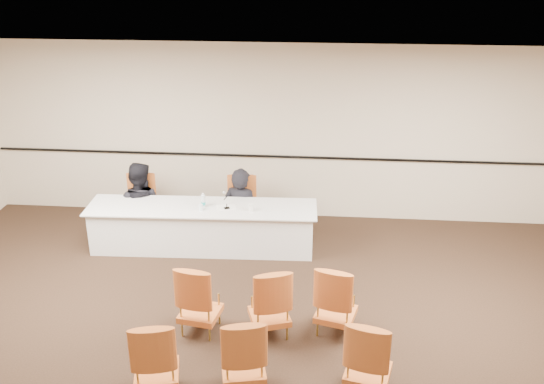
{
  "coord_description": "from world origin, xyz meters",
  "views": [
    {
      "loc": [
        0.74,
        -5.71,
        4.55
      ],
      "look_at": [
        0.02,
        2.6,
        1.02
      ],
      "focal_mm": 40.0,
      "sensor_mm": 36.0,
      "label": 1
    }
  ],
  "objects_px": {
    "panel_table": "(203,227)",
    "aud_chair_back_mid": "(243,352)",
    "panelist_second": "(140,210)",
    "aud_chair_front_left": "(200,297)",
    "drinking_glass": "(201,207)",
    "aud_chair_back_left": "(155,356)",
    "coffee_cup": "(251,207)",
    "aud_chair_front_mid": "(269,301)",
    "aud_chair_front_right": "(336,298)",
    "panelist_main": "(241,217)",
    "water_bottle": "(203,200)",
    "panelist_second_chair": "(140,205)",
    "aud_chair_back_right": "(369,356)",
    "microphone": "(227,201)",
    "panelist_main_chair": "(241,207)"
  },
  "relations": [
    {
      "from": "panel_table",
      "to": "aud_chair_front_right",
      "type": "relative_size",
      "value": 3.72
    },
    {
      "from": "aud_chair_back_mid",
      "to": "panelist_main",
      "type": "bearing_deg",
      "value": 85.77
    },
    {
      "from": "aud_chair_front_left",
      "to": "aud_chair_back_right",
      "type": "bearing_deg",
      "value": -15.51
    },
    {
      "from": "coffee_cup",
      "to": "aud_chair_back_left",
      "type": "distance_m",
      "value": 3.28
    },
    {
      "from": "panelist_main",
      "to": "panelist_second_chair",
      "type": "distance_m",
      "value": 1.68
    },
    {
      "from": "aud_chair_front_right",
      "to": "panelist_main",
      "type": "bearing_deg",
      "value": 135.52
    },
    {
      "from": "aud_chair_front_mid",
      "to": "water_bottle",
      "type": "bearing_deg",
      "value": 101.51
    },
    {
      "from": "panelist_main_chair",
      "to": "panelist_second",
      "type": "relative_size",
      "value": 0.57
    },
    {
      "from": "panel_table",
      "to": "aud_chair_front_left",
      "type": "height_order",
      "value": "aud_chair_front_left"
    },
    {
      "from": "panelist_second",
      "to": "aud_chair_front_left",
      "type": "xyz_separation_m",
      "value": [
        1.53,
        -2.65,
        0.09
      ]
    },
    {
      "from": "aud_chair_back_mid",
      "to": "aud_chair_back_right",
      "type": "relative_size",
      "value": 1.0
    },
    {
      "from": "coffee_cup",
      "to": "aud_chair_back_left",
      "type": "relative_size",
      "value": 0.12
    },
    {
      "from": "panel_table",
      "to": "aud_chair_back_mid",
      "type": "xyz_separation_m",
      "value": [
        1.05,
        -3.16,
        0.12
      ]
    },
    {
      "from": "panelist_main",
      "to": "water_bottle",
      "type": "relative_size",
      "value": 7.39
    },
    {
      "from": "panelist_main",
      "to": "panelist_main_chair",
      "type": "xyz_separation_m",
      "value": [
        0.0,
        0.0,
        0.18
      ]
    },
    {
      "from": "panelist_second",
      "to": "aud_chair_front_mid",
      "type": "height_order",
      "value": "panelist_second"
    },
    {
      "from": "panel_table",
      "to": "aud_chair_back_mid",
      "type": "relative_size",
      "value": 3.72
    },
    {
      "from": "panelist_main_chair",
      "to": "aud_chair_front_right",
      "type": "relative_size",
      "value": 1.0
    },
    {
      "from": "panelist_main_chair",
      "to": "water_bottle",
      "type": "height_order",
      "value": "panelist_main_chair"
    },
    {
      "from": "aud_chair_front_mid",
      "to": "aud_chair_front_right",
      "type": "xyz_separation_m",
      "value": [
        0.81,
        0.12,
        0.0
      ]
    },
    {
      "from": "panelist_main",
      "to": "panelist_main_chair",
      "type": "bearing_deg",
      "value": -0.0
    },
    {
      "from": "aud_chair_front_mid",
      "to": "aud_chair_back_right",
      "type": "distance_m",
      "value": 1.48
    },
    {
      "from": "water_bottle",
      "to": "aud_chair_back_right",
      "type": "distance_m",
      "value": 3.9
    },
    {
      "from": "panelist_second_chair",
      "to": "drinking_glass",
      "type": "bearing_deg",
      "value": -30.62
    },
    {
      "from": "aud_chair_back_left",
      "to": "aud_chair_back_mid",
      "type": "distance_m",
      "value": 0.92
    },
    {
      "from": "aud_chair_front_right",
      "to": "aud_chair_back_right",
      "type": "xyz_separation_m",
      "value": [
        0.33,
        -1.07,
        0.0
      ]
    },
    {
      "from": "drinking_glass",
      "to": "aud_chair_back_mid",
      "type": "xyz_separation_m",
      "value": [
        1.04,
        -3.03,
        -0.28
      ]
    },
    {
      "from": "panelist_second",
      "to": "panelist_main_chair",
      "type": "bearing_deg",
      "value": -173.78
    },
    {
      "from": "panelist_second",
      "to": "water_bottle",
      "type": "bearing_deg",
      "value": 160.87
    },
    {
      "from": "panelist_second",
      "to": "aud_chair_back_right",
      "type": "bearing_deg",
      "value": 138.6
    },
    {
      "from": "panel_table",
      "to": "microphone",
      "type": "relative_size",
      "value": 14.36
    },
    {
      "from": "drinking_glass",
      "to": "aud_chair_back_left",
      "type": "height_order",
      "value": "aud_chair_back_left"
    },
    {
      "from": "water_bottle",
      "to": "coffee_cup",
      "type": "distance_m",
      "value": 0.75
    },
    {
      "from": "aud_chair_back_right",
      "to": "aud_chair_front_mid",
      "type": "bearing_deg",
      "value": 154.31
    },
    {
      "from": "aud_chair_back_right",
      "to": "aud_chair_back_mid",
      "type": "bearing_deg",
      "value": -163.23
    },
    {
      "from": "water_bottle",
      "to": "aud_chair_front_right",
      "type": "distance_m",
      "value": 2.88
    },
    {
      "from": "panel_table",
      "to": "drinking_glass",
      "type": "height_order",
      "value": "drinking_glass"
    },
    {
      "from": "panelist_second",
      "to": "aud_chair_front_right",
      "type": "distance_m",
      "value": 4.07
    },
    {
      "from": "aud_chair_back_left",
      "to": "aud_chair_back_right",
      "type": "relative_size",
      "value": 1.0
    },
    {
      "from": "panelist_main_chair",
      "to": "aud_chair_front_mid",
      "type": "xyz_separation_m",
      "value": [
        0.71,
        -2.7,
        0.0
      ]
    },
    {
      "from": "panelist_second",
      "to": "coffee_cup",
      "type": "distance_m",
      "value": 2.04
    },
    {
      "from": "panelist_main_chair",
      "to": "aud_chair_back_right",
      "type": "relative_size",
      "value": 1.0
    },
    {
      "from": "panelist_second_chair",
      "to": "drinking_glass",
      "type": "distance_m",
      "value": 1.35
    },
    {
      "from": "drinking_glass",
      "to": "panelist_second",
      "type": "bearing_deg",
      "value": 151.48
    },
    {
      "from": "panelist_second_chair",
      "to": "microphone",
      "type": "height_order",
      "value": "microphone"
    },
    {
      "from": "panel_table",
      "to": "panelist_main_chair",
      "type": "xyz_separation_m",
      "value": [
        0.53,
        0.56,
        0.12
      ]
    },
    {
      "from": "panelist_main_chair",
      "to": "water_bottle",
      "type": "distance_m",
      "value": 0.83
    },
    {
      "from": "aud_chair_front_right",
      "to": "aud_chair_back_mid",
      "type": "distance_m",
      "value": 1.51
    },
    {
      "from": "water_bottle",
      "to": "panelist_main_chair",
      "type": "bearing_deg",
      "value": 48.39
    },
    {
      "from": "panelist_second_chair",
      "to": "drinking_glass",
      "type": "xyz_separation_m",
      "value": [
        1.16,
        -0.63,
        0.28
      ]
    }
  ]
}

